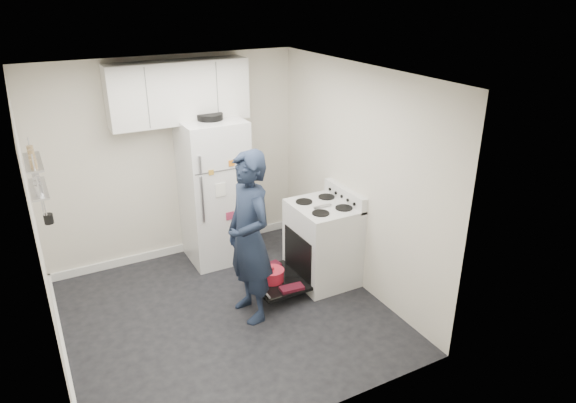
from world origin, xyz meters
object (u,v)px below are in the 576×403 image
electric_range (322,244)px  refrigerator (214,191)px  open_oven_door (275,278)px  person (249,238)px

electric_range → refrigerator: size_ratio=0.59×
open_oven_door → person: person is taller
electric_range → person: 1.13m
refrigerator → person: 1.36m
electric_range → refrigerator: refrigerator is taller
refrigerator → person: size_ratio=1.03×
open_oven_door → refrigerator: refrigerator is taller
electric_range → person: (-1.01, -0.25, 0.43)m
open_oven_door → refrigerator: bearing=103.6°
electric_range → open_oven_door: 0.67m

